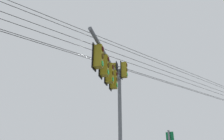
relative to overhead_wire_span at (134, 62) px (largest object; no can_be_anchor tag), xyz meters
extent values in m
cylinder|color=slate|center=(-0.88, 0.94, -4.20)|extent=(0.20, 0.20, 6.66)
cylinder|color=slate|center=(-3.41, 1.31, -1.47)|extent=(5.09, 0.88, 0.14)
cube|color=olive|center=(-0.92, 0.64, -0.92)|extent=(0.34, 0.34, 0.90)
cube|color=black|center=(-0.90, 0.81, -0.92)|extent=(0.44, 0.10, 1.04)
cylinder|color=#360503|center=(-0.95, 0.48, -0.62)|extent=(0.20, 0.06, 0.20)
cylinder|color=#3C2703|center=(-0.95, 0.48, -0.92)|extent=(0.20, 0.06, 0.20)
cylinder|color=green|center=(-0.95, 0.48, -1.22)|extent=(0.20, 0.06, 0.20)
cube|color=olive|center=(-0.84, 1.23, -0.92)|extent=(0.34, 0.34, 0.90)
cube|color=black|center=(-0.86, 1.07, -0.92)|extent=(0.44, 0.10, 1.04)
cylinder|color=#360503|center=(-0.81, 1.40, -0.62)|extent=(0.20, 0.06, 0.20)
cylinder|color=#3C2703|center=(-0.81, 1.40, -0.92)|extent=(0.20, 0.06, 0.20)
cylinder|color=green|center=(-0.81, 1.40, -1.22)|extent=(0.20, 0.06, 0.20)
cube|color=olive|center=(-2.33, 1.15, -2.02)|extent=(0.34, 0.34, 0.90)
cube|color=black|center=(-2.31, 1.32, -2.02)|extent=(0.44, 0.10, 1.04)
cylinder|color=#360503|center=(-2.35, 0.99, -1.72)|extent=(0.20, 0.06, 0.20)
cylinder|color=#3C2703|center=(-2.35, 0.99, -2.02)|extent=(0.20, 0.06, 0.20)
cylinder|color=green|center=(-2.35, 0.99, -2.32)|extent=(0.20, 0.06, 0.20)
cube|color=olive|center=(-3.18, 1.28, -2.02)|extent=(0.35, 0.35, 0.90)
cube|color=black|center=(-3.16, 1.44, -2.02)|extent=(0.44, 0.12, 1.04)
cylinder|color=#360503|center=(-3.21, 1.11, -1.72)|extent=(0.20, 0.06, 0.20)
cylinder|color=#3C2703|center=(-3.21, 1.11, -2.02)|extent=(0.20, 0.06, 0.20)
cylinder|color=green|center=(-3.21, 1.11, -2.32)|extent=(0.20, 0.06, 0.20)
cube|color=olive|center=(-4.04, 1.40, -2.02)|extent=(0.34, 0.34, 0.90)
cube|color=black|center=(-4.01, 1.57, -2.02)|extent=(0.44, 0.10, 1.04)
cylinder|color=#360503|center=(-4.06, 1.24, -1.72)|extent=(0.20, 0.06, 0.20)
cylinder|color=#3C2703|center=(-4.06, 1.24, -2.02)|extent=(0.20, 0.06, 0.20)
cylinder|color=green|center=(-4.06, 1.24, -2.32)|extent=(0.20, 0.06, 0.20)
cube|color=olive|center=(-4.90, 1.53, -2.02)|extent=(0.34, 0.34, 0.90)
cube|color=black|center=(-4.87, 1.70, -2.02)|extent=(0.44, 0.11, 1.04)
cylinder|color=#360503|center=(-4.92, 1.36, -1.72)|extent=(0.20, 0.06, 0.20)
cylinder|color=#3C2703|center=(-4.92, 1.36, -2.02)|extent=(0.20, 0.06, 0.20)
cylinder|color=green|center=(-4.92, 1.36, -2.32)|extent=(0.20, 0.06, 0.20)
cube|color=#0C7238|center=(-4.37, -0.88, -4.87)|extent=(0.25, 0.22, 0.31)
cube|color=white|center=(-4.36, -0.89, -4.87)|extent=(0.19, 0.16, 0.25)
cylinder|color=black|center=(0.00, 0.00, -0.75)|extent=(19.38, 20.62, 0.37)
cylinder|color=black|center=(0.00, 0.00, -0.66)|extent=(19.38, 20.62, 0.37)
cylinder|color=black|center=(0.00, 0.00, -0.19)|extent=(19.38, 20.62, 0.37)
cylinder|color=black|center=(0.00, 0.00, 0.15)|extent=(19.38, 20.62, 0.37)
cylinder|color=black|center=(0.00, 0.00, 0.62)|extent=(19.38, 20.62, 0.37)
cylinder|color=black|center=(0.00, 0.00, 0.84)|extent=(19.38, 20.62, 0.37)
camera|label=1|loc=(-11.49, 0.47, -5.39)|focal=31.79mm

